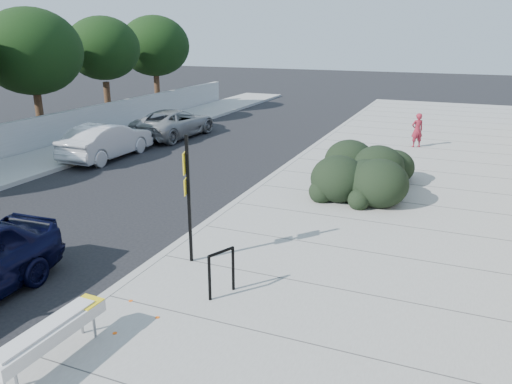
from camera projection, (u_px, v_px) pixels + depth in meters
ground at (162, 261)px, 11.59m from camera, size 120.00×120.00×0.00m
sidewalk_near at (431, 220)px, 13.91m from camera, size 11.20×50.00×0.15m
sidewalk_far at (24, 166)px, 19.43m from camera, size 3.00×50.00×0.15m
curb_near at (247, 195)px, 15.96m from camera, size 0.22×50.00×0.17m
curb_far at (54, 170)px, 18.88m from camera, size 0.22×50.00×0.17m
tree_far_d at (31, 52)px, 22.78m from camera, size 4.60×4.60×6.16m
tree_far_e at (103, 49)px, 27.17m from camera, size 4.00×4.00×5.90m
tree_far_f at (155, 46)px, 31.56m from camera, size 4.40×4.40×6.07m
bench at (50, 334)px, 7.67m from camera, size 0.50×2.09×0.63m
bike_rack at (221, 268)px, 9.63m from camera, size 0.31×0.60×0.94m
sign_post at (188, 192)px, 10.75m from camera, size 0.16×0.32×2.89m
hedge at (366, 164)px, 16.22m from camera, size 2.86×4.64×1.63m
wagon_silver at (107, 141)px, 20.75m from camera, size 1.58×4.48×1.47m
suv_silver at (174, 123)px, 25.02m from camera, size 2.57×5.13×1.39m
pedestrian at (417, 130)px, 22.08m from camera, size 0.66×0.61×1.51m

